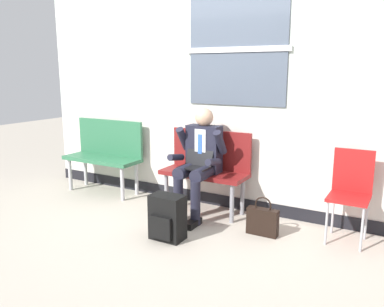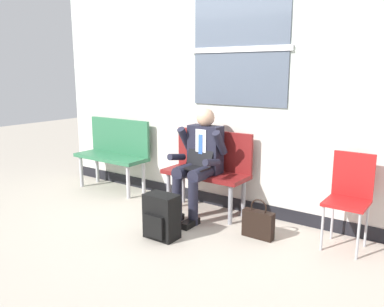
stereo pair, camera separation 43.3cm
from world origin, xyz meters
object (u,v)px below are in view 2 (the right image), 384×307
(bench_empty, at_px, (115,149))
(person_seated, at_px, (199,160))
(folding_chair, at_px, (350,192))
(handbag, at_px, (258,224))
(backpack, at_px, (161,217))
(bench_with_person, at_px, (209,166))

(bench_empty, bearing_deg, person_seated, -7.39)
(bench_empty, bearing_deg, folding_chair, -0.90)
(person_seated, height_order, handbag, person_seated)
(backpack, distance_m, handbag, 0.98)
(bench_with_person, bearing_deg, handbag, -23.88)
(bench_empty, relative_size, backpack, 2.41)
(bench_empty, bearing_deg, handbag, -8.80)
(backpack, bearing_deg, handbag, 35.82)
(handbag, bearing_deg, folding_chair, 22.85)
(backpack, bearing_deg, person_seated, 93.81)
(backpack, relative_size, handbag, 1.11)
(bench_empty, xyz_separation_m, handbag, (2.44, -0.38, -0.42))
(person_seated, relative_size, handbag, 3.04)
(bench_empty, distance_m, handbag, 2.50)
(backpack, height_order, handbag, backpack)
(bench_with_person, bearing_deg, backpack, -87.00)
(backpack, relative_size, folding_chair, 0.50)
(bench_with_person, distance_m, handbag, 1.01)
(handbag, xyz_separation_m, folding_chair, (0.78, 0.33, 0.40))
(backpack, bearing_deg, bench_empty, 149.89)
(person_seated, relative_size, folding_chair, 1.37)
(bench_empty, xyz_separation_m, person_seated, (1.59, -0.21, 0.10))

